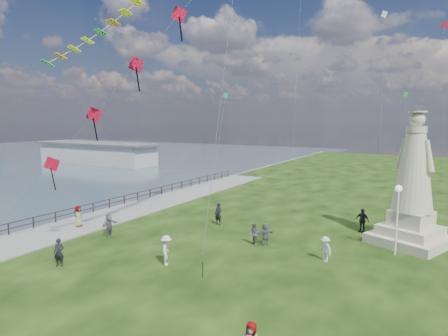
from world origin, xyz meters
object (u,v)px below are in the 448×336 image
Objects in this scene: person_0 at (59,252)px; person_5 at (109,225)px; pier_pavilion at (96,153)px; person_6 at (218,214)px; person_11 at (265,234)px; person_8 at (325,249)px; lamppost at (398,205)px; person_2 at (166,250)px; person_1 at (253,234)px; person_10 at (78,217)px; person_9 at (362,220)px; statue at (412,195)px.

person_5 reaches higher than person_0.
person_5 is at bearing -40.57° from pier_pavilion.
person_6 is 6.09m from person_11.
person_11 is (9.13, 9.70, -0.06)m from person_0.
person_6 reaches higher than person_8.
person_5 is 1.08× the size of person_11.
lamppost is 8.84m from person_11.
lamppost is at bearing -72.37° from person_5.
person_2 is at bearing -74.45° from person_6.
person_2 reaches higher than person_1.
person_0 is 1.00× the size of person_10.
person_10 is at bearing 84.72° from person_5.
person_5 is 1.01× the size of person_10.
person_6 is 11.45m from person_9.
lamppost is 2.69× the size of person_5.
person_11 is (-4.50, 1.03, -0.00)m from person_8.
person_8 is at bearing -16.14° from person_6.
pier_pavilion is at bearing 153.08° from person_6.
pier_pavilion is 18.65× the size of person_1.
statue is 5.01× the size of person_6.
statue is at bearing -0.44° from person_9.
person_11 is at bearing -156.68° from person_8.
person_9 is at bearing -84.87° from person_10.
pier_pavilion is 63.98m from person_9.
person_0 reaches higher than person_8.
pier_pavilion is at bearing -173.70° from person_8.
person_8 is at bearing -76.52° from person_9.
statue is 5.13× the size of person_2.
person_2 is 11.55m from person_10.
person_9 is at bearing 93.41° from person_1.
person_1 is at bearing -99.36° from person_10.
person_6 is 1.18× the size of person_11.
person_5 is at bearing -127.37° from person_9.
pier_pavilion is at bearing -80.52° from person_11.
person_6 is at bearing -170.76° from person_1.
lamppost is at bearing 146.52° from person_11.
person_1 is 0.86× the size of person_9.
lamppost reaches higher than person_10.
statue reaches higher than person_2.
person_5 is (-7.37, 2.40, -0.05)m from person_2.
person_1 is at bearing -125.75° from statue.
person_8 is (-3.65, -3.35, -2.53)m from lamppost.
person_9 is (16.41, 10.56, 0.08)m from person_5.
pier_pavilion is at bearing 16.76° from person_2.
person_11 is at bearing -164.11° from lamppost.
lamppost is at bearing 61.37° from person_1.
pier_pavilion is at bearing 176.29° from person_9.
person_1 is 5.17m from person_8.
person_9 reaches higher than person_6.
statue reaches higher than person_1.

